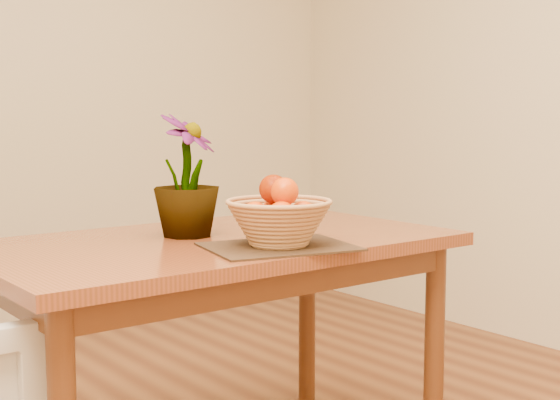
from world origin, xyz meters
TOP-DOWN VIEW (x-y plane):
  - table at (0.00, 0.30)m, footprint 1.40×0.80m
  - placemat at (0.04, 0.05)m, footprint 0.45×0.38m
  - wicker_basket at (0.04, 0.05)m, footprint 0.30×0.30m
  - orange_pile at (0.04, 0.05)m, footprint 0.19×0.19m
  - potted_plant at (-0.05, 0.38)m, footprint 0.29×0.29m

SIDE VIEW (x-z plane):
  - table at x=0.00m, z-range 0.29..1.04m
  - placemat at x=0.04m, z-range 0.75..0.76m
  - wicker_basket at x=0.04m, z-range 0.76..0.88m
  - orange_pile at x=0.04m, z-range 0.80..0.94m
  - potted_plant at x=-0.05m, z-range 0.75..1.12m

